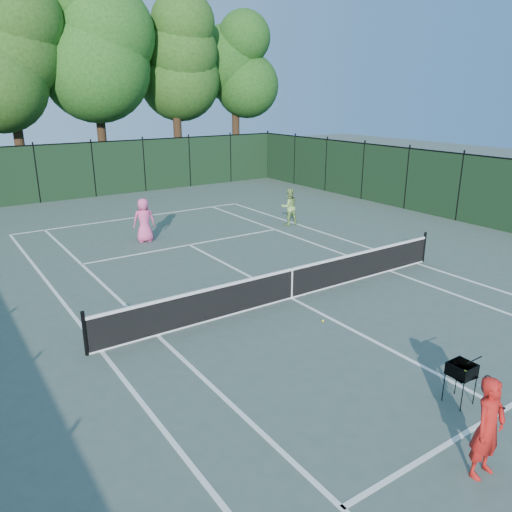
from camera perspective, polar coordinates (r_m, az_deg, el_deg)
ground at (r=14.35m, az=4.06°, el=-4.82°), size 90.00×90.00×0.00m
sideline_doubles_left at (r=12.06m, az=-17.27°, el=-10.32°), size 0.10×23.77×0.01m
sideline_doubles_right at (r=18.07m, az=17.87°, el=-0.79°), size 0.10×23.77×0.01m
sideline_singles_left at (r=12.44m, az=-11.20°, el=-8.88°), size 0.10×23.77×0.01m
sideline_singles_right at (r=17.05m, az=15.01°, el=-1.64°), size 0.10×23.77×0.01m
baseline_far at (r=24.35m, az=-13.52°, el=4.32°), size 10.97×0.10×0.01m
service_line_near at (r=10.70m, az=26.56°, el=-15.39°), size 8.23×0.10×0.01m
service_line_far at (r=19.47m, az=-7.64°, el=1.27°), size 8.23×0.10×0.01m
center_service_line at (r=14.35m, az=4.06°, el=-4.81°), size 0.10×12.80×0.01m
tennis_net at (r=14.17m, az=4.10°, el=-3.05°), size 11.69×0.09×1.06m
fence_far at (r=29.79m, az=-18.07°, el=9.32°), size 24.00×0.05×3.00m
tree_2 at (r=32.63m, az=-26.62°, el=20.06°), size 6.00×6.00×12.40m
tree_3 at (r=34.38m, az=-18.19°, el=22.95°), size 7.00×7.00×14.45m
tree_4 at (r=35.49m, az=-9.37°, el=21.97°), size 6.20×6.20×12.97m
tree_5 at (r=38.30m, az=-2.42°, el=21.22°), size 5.80×5.80×12.23m
coach at (r=8.59m, az=25.01°, el=-17.35°), size 0.90×0.61×1.65m
player_pink at (r=20.03m, az=-12.68°, el=4.02°), size 0.95×0.72×1.73m
player_green at (r=22.23m, az=3.79°, el=5.64°), size 0.90×0.77×1.62m
ball_hopper at (r=10.21m, az=22.45°, el=-11.95°), size 0.49×0.49×0.83m
loose_ball_midcourt at (r=12.98m, az=7.65°, el=-7.35°), size 0.07×0.07×0.07m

